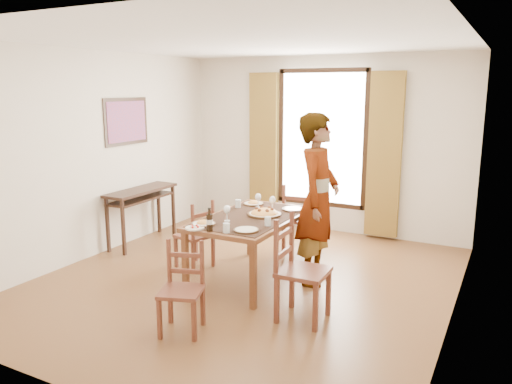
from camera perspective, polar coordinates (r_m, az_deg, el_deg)
The scene contains 22 objects.
ground at distance 5.93m, azimuth -1.23°, elevation -10.12°, with size 5.00×5.00×0.00m, color #54291A.
room_shell at distance 5.65m, azimuth -0.71°, elevation 4.99°, with size 4.60×5.10×2.74m.
console_table at distance 7.32m, azimuth -12.97°, elevation -0.54°, with size 0.38×1.20×0.80m.
dining_table at distance 5.80m, azimuth -0.54°, elevation -3.44°, with size 0.95×1.59×0.76m.
chair_west at distance 6.26m, azimuth -6.89°, elevation -5.09°, with size 0.47×0.47×0.86m.
chair_north at distance 6.83m, azimuth 5.03°, elevation -3.26°, with size 0.47×0.47×0.95m.
chair_south at distance 4.71m, azimuth -8.45°, elevation -11.12°, with size 0.47×0.47×0.84m.
chair_east at distance 4.88m, azimuth 5.04°, elevation -9.11°, with size 0.47×0.47×1.02m.
man at distance 5.70m, azimuth 7.10°, elevation -0.85°, with size 0.51×0.74×1.95m, color gray.
plate_sw at distance 5.46m, azimuth -6.02°, elevation -3.46°, with size 0.27×0.27×0.05m, color silver, non-canonical shape.
plate_se at distance 5.19m, azimuth -1.12°, elevation -4.19°, with size 0.27×0.27×0.05m, color silver, non-canonical shape.
plate_nw at distance 6.36m, azimuth -0.28°, elevation -1.19°, with size 0.27×0.27×0.05m, color silver, non-canonical shape.
plate_ne at distance 6.10m, azimuth 4.25°, elevation -1.79°, with size 0.27×0.27×0.05m, color silver, non-canonical shape.
pasta_platter at distance 5.81m, azimuth 0.97°, elevation -2.20°, with size 0.40×0.40×0.10m, color #B25B16, non-canonical shape.
caprese_plate at distance 5.32m, azimuth -7.01°, elevation -3.98°, with size 0.20×0.20×0.04m, color silver, non-canonical shape.
wine_glass_a at distance 5.56m, azimuth -3.34°, elevation -2.43°, with size 0.08×0.08×0.18m, color white, non-canonical shape.
wine_glass_b at distance 6.02m, azimuth 1.89°, elevation -1.32°, with size 0.08×0.08×0.18m, color white, non-canonical shape.
wine_glass_c at distance 6.17m, azimuth 0.24°, elevation -0.97°, with size 0.08×0.08×0.18m, color white, non-canonical shape.
tumbler_a at distance 5.38m, azimuth 1.37°, elevation -3.36°, with size 0.07×0.07×0.10m, color silver.
tumbler_b at distance 6.19m, azimuth -2.07°, elevation -1.33°, with size 0.07×0.07×0.10m, color silver.
tumbler_c at distance 5.14m, azimuth -3.41°, elevation -4.12°, with size 0.07×0.07×0.10m, color silver.
wine_bottle at distance 5.19m, azimuth -5.34°, elevation -3.15°, with size 0.07×0.07×0.25m, color black, non-canonical shape.
Camera 1 is at (2.67, -4.81, 2.22)m, focal length 35.00 mm.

